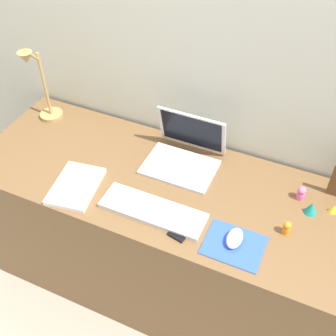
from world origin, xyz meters
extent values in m
plane|color=gray|center=(0.00, 0.00, 0.00)|extent=(6.00, 6.00, 0.00)
cube|color=beige|center=(0.00, 0.35, 0.73)|extent=(2.88, 0.05, 1.47)
cube|color=brown|center=(0.00, 0.00, 0.37)|extent=(1.68, 0.61, 0.74)
cube|color=silver|center=(0.01, 0.10, 0.75)|extent=(0.30, 0.21, 0.01)
cube|color=silver|center=(0.01, 0.23, 0.85)|extent=(0.30, 0.06, 0.20)
cube|color=black|center=(0.01, 0.23, 0.85)|extent=(0.27, 0.04, 0.17)
cube|color=silver|center=(0.02, -0.16, 0.75)|extent=(0.41, 0.13, 0.02)
cube|color=blue|center=(0.35, -0.18, 0.74)|extent=(0.21, 0.17, 0.00)
ellipsoid|color=silver|center=(0.34, -0.17, 0.76)|extent=(0.06, 0.10, 0.03)
cube|color=black|center=(0.15, -0.18, 0.74)|extent=(0.09, 0.14, 0.01)
cylinder|color=#A5844C|center=(-0.70, 0.19, 0.75)|extent=(0.11, 0.11, 0.02)
cylinder|color=#A5844C|center=(-0.70, 0.19, 0.92)|extent=(0.01, 0.01, 0.32)
cylinder|color=#A5844C|center=(-0.70, 0.15, 1.09)|extent=(0.01, 0.08, 0.08)
cone|color=#A5844C|center=(-0.70, 0.11, 1.09)|extent=(0.06, 0.06, 0.05)
cube|color=silver|center=(-0.32, -0.17, 0.75)|extent=(0.21, 0.26, 0.02)
cylinder|color=orange|center=(0.50, -0.05, 0.76)|extent=(0.03, 0.03, 0.03)
sphere|color=orange|center=(0.50, -0.05, 0.78)|extent=(0.03, 0.03, 0.03)
cone|color=teal|center=(0.56, 0.09, 0.77)|extent=(0.05, 0.05, 0.05)
cylinder|color=pink|center=(0.51, 0.14, 0.75)|extent=(0.03, 0.03, 0.03)
sphere|color=pink|center=(0.51, 0.14, 0.78)|extent=(0.03, 0.03, 0.03)
cone|color=yellow|center=(0.64, 0.13, 0.76)|extent=(0.03, 0.03, 0.04)
camera|label=1|loc=(0.51, -1.11, 1.99)|focal=45.58mm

